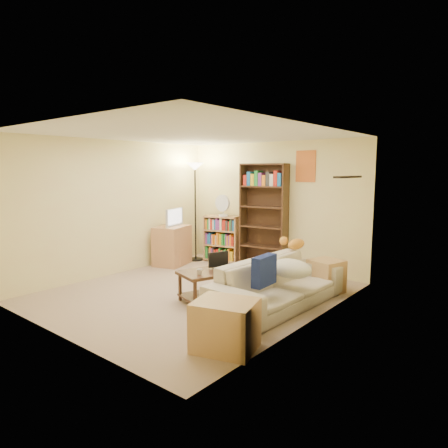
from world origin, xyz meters
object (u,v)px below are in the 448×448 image
Objects in this scene: sofa at (278,284)px; mug at (200,272)px; floor_lamp at (195,183)px; desk_fan at (223,205)px; tall_bookshelf at (264,214)px; laptop at (223,269)px; coffee_table at (214,280)px; end_cabinet at (225,325)px; tv_stand at (172,245)px; short_bookshelf at (222,239)px; side_table at (326,276)px; tabby_cat at (294,243)px; television at (172,217)px.

mug is (-0.90, -0.68, 0.16)m from sofa.
floor_lamp is (-2.06, 2.11, 1.18)m from mug.
sofa is 3.01m from desk_fan.
tall_bookshelf is (-1.42, 1.74, 0.76)m from sofa.
laptop is 2.56m from desk_fan.
desk_fan reaches higher than coffee_table.
sofa is at bearing 100.38° from end_cabinet.
tv_stand is 0.81× the size of short_bookshelf.
laptop is 2.50m from tv_stand.
tv_stand is at bearing 101.18° from laptop.
tall_bookshelf is 4.56× the size of desk_fan.
tall_bookshelf is (-0.61, 1.99, 0.63)m from laptop.
end_cabinet reaches higher than side_table.
sofa reaches higher than laptop.
sofa is 4.45× the size of side_table.
tabby_cat is at bearing 18.61° from sofa.
television reaches higher than end_cabinet.
mug is at bearing -112.16° from tabby_cat.
sofa is 1.14m from mug.
floor_lamp is (0.10, 0.60, 0.69)m from television.
end_cabinet is at bearing -42.61° from floor_lamp.
sofa is 2.37m from tall_bookshelf.
mug is at bearing -51.16° from tv_stand.
television is at bearing 77.49° from sofa.
desk_fan is 2.84m from side_table.
floor_lamp is (-2.15, 1.68, 1.21)m from laptop.
short_bookshelf is at bearing 175.60° from tall_bookshelf.
desk_fan reaches higher than tv_stand.
sofa is 1.13× the size of tall_bookshelf.
tabby_cat is 4.84× the size of mug.
coffee_table is at bearing -84.07° from tall_bookshelf.
floor_lamp reaches higher than side_table.
desk_fan is 0.87× the size of side_table.
sofa is 3.56× the size of end_cabinet.
mug is 2.81m from short_bookshelf.
tall_bookshelf reaches higher than tv_stand.
desk_fan is at bearing 122.40° from mug.
side_table is at bearing 57.02° from mug.
tall_bookshelf reaches higher than tabby_cat.
television is (-2.81, -0.07, 0.23)m from tabby_cat.
sofa is at bearing -73.99° from tabby_cat.
tv_stand is (-2.16, 1.18, 0.10)m from coffee_table.
side_table reaches higher than coffee_table.
end_cabinet is (1.19, -1.20, -0.03)m from coffee_table.
mug is (-0.64, -1.58, -0.26)m from tabby_cat.
end_cabinet is (3.35, -2.39, -0.72)m from television.
side_table is (1.15, 1.43, -0.04)m from coffee_table.
desk_fan reaches higher than television.
floor_lamp is at bearing -26.02° from television.
sofa is at bearing 40.42° from coffee_table.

